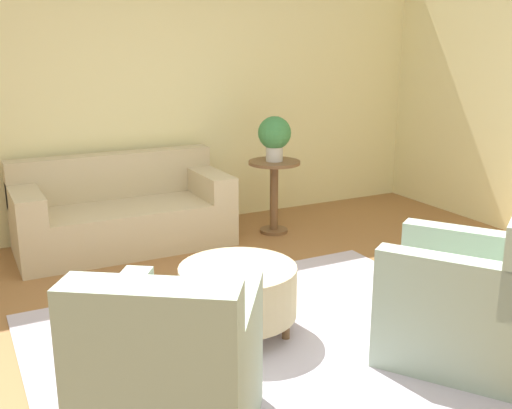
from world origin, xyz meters
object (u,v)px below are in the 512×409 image
side_table (274,185)px  armchair_left (173,383)px  ottoman_table (238,291)px  potted_plant_on_side_table (275,135)px  couch (123,214)px  armchair_right (471,304)px

side_table → armchair_left: bearing=-126.6°
ottoman_table → side_table: (1.23, 1.75, 0.19)m
armchair_left → potted_plant_on_side_table: 3.39m
armchair_left → ottoman_table: 1.21m
ottoman_table → couch: bearing=95.5°
armchair_right → ottoman_table: armchair_right is taller
couch → potted_plant_on_side_table: size_ratio=4.41×
couch → potted_plant_on_side_table: potted_plant_on_side_table is taller
couch → side_table: couch is taller
armchair_left → potted_plant_on_side_table: (1.99, 2.68, 0.59)m
side_table → potted_plant_on_side_table: (0.00, 0.00, 0.48)m
armchair_left → armchair_right: same height
side_table → armchair_right: bearing=-94.1°
couch → ottoman_table: couch is taller
couch → ottoman_table: bearing=-84.5°
armchair_left → ottoman_table: (0.77, 0.94, -0.08)m
side_table → potted_plant_on_side_table: size_ratio=1.66×
armchair_left → side_table: armchair_left is taller
armchair_left → armchair_right: size_ratio=1.00×
armchair_right → potted_plant_on_side_table: bearing=85.9°
armchair_right → ottoman_table: 1.40m
potted_plant_on_side_table → ottoman_table: bearing=-125.1°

